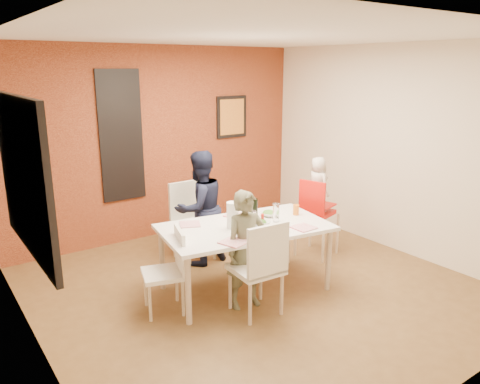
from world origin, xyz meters
TOP-DOWN VIEW (x-y plane):
  - ground at (0.00, 0.00)m, footprint 4.50×4.50m
  - ceiling at (0.00, 0.00)m, footprint 4.50×4.50m
  - wall_back at (0.00, 2.25)m, footprint 4.50×0.02m
  - wall_front at (0.00, -2.25)m, footprint 4.50×0.02m
  - wall_left at (-2.25, 0.00)m, footprint 0.02×4.50m
  - wall_right at (2.25, 0.00)m, footprint 0.02×4.50m
  - brick_accent_wall at (0.00, 2.23)m, footprint 4.50×0.02m
  - picture_window_frame at (-2.22, 0.20)m, footprint 0.05×1.70m
  - picture_window_pane at (-2.21, 0.20)m, footprint 0.02×1.55m
  - glassblock_strip at (-0.60, 2.21)m, footprint 0.55×0.03m
  - glassblock_surround at (-0.60, 2.21)m, footprint 0.60×0.03m
  - art_print_frame at (1.20, 2.21)m, footprint 0.54×0.03m
  - art_print_canvas at (1.20, 2.19)m, footprint 0.44×0.01m
  - dining_table at (-0.11, 0.05)m, footprint 1.93×1.27m
  - chair_near at (-0.32, -0.50)m, footprint 0.49×0.49m
  - chair_far at (-0.13, 1.22)m, footprint 0.46×0.46m
  - chair_left at (-0.99, 0.11)m, footprint 0.50×0.50m
  - high_chair at (1.19, 0.29)m, footprint 0.54×0.54m
  - child_near at (-0.32, -0.26)m, footprint 0.49×0.36m
  - child_far at (-0.13, 0.97)m, footprint 0.75×0.61m
  - toddler at (1.22, 0.31)m, footprint 0.25×0.36m
  - plate_near_left at (-0.49, -0.30)m, footprint 0.30×0.30m
  - plate_far_mid at (0.01, 0.38)m, footprint 0.28×0.28m
  - plate_near_right at (0.35, -0.37)m, footprint 0.23×0.23m
  - plate_far_left at (-0.58, 0.42)m, footprint 0.29×0.29m
  - salad_bowl_a at (0.02, -0.04)m, footprint 0.24×0.24m
  - salad_bowl_b at (0.31, 0.17)m, footprint 0.24×0.24m
  - wine_bottle at (0.04, 0.08)m, footprint 0.07×0.07m
  - wine_glass_a at (-0.16, -0.14)m, footprint 0.08×0.08m
  - wine_glass_b at (0.25, -0.04)m, footprint 0.07×0.07m
  - paper_towel_roll at (-0.26, 0.06)m, footprint 0.13×0.13m
  - condiment_red at (0.05, -0.04)m, footprint 0.03×0.03m
  - condiment_green at (0.04, 0.07)m, footprint 0.04×0.04m
  - condiment_brown at (0.04, 0.06)m, footprint 0.04×0.04m
  - sippy_cup at (0.59, 0.02)m, footprint 0.07×0.07m

SIDE VIEW (x-z plane):
  - ground at x=0.00m, z-range 0.00..0.00m
  - chair_left at x=-0.99m, z-range 0.05..0.91m
  - chair_far at x=-0.13m, z-range 0.06..1.04m
  - chair_near at x=-0.32m, z-range 0.06..1.04m
  - child_near at x=-0.32m, z-range 0.00..1.23m
  - high_chair at x=1.19m, z-range 0.10..1.13m
  - dining_table at x=-0.11m, z-range 0.31..1.05m
  - child_far at x=-0.13m, z-range 0.00..1.43m
  - plate_far_left at x=-0.58m, z-range 0.75..0.76m
  - plate_near_right at x=0.35m, z-range 0.75..0.76m
  - plate_far_mid at x=0.01m, z-range 0.75..0.76m
  - plate_near_left at x=-0.49m, z-range 0.75..0.76m
  - salad_bowl_b at x=0.31m, z-range 0.75..0.80m
  - salad_bowl_a at x=0.02m, z-range 0.75..0.80m
  - sippy_cup at x=0.59m, z-range 0.75..0.87m
  - condiment_red at x=0.05m, z-range 0.75..0.87m
  - condiment_green at x=0.04m, z-range 0.75..0.89m
  - condiment_brown at x=0.04m, z-range 0.75..0.90m
  - wine_glass_b at x=0.25m, z-range 0.75..0.95m
  - wine_glass_a at x=-0.16m, z-range 0.75..0.97m
  - wine_bottle at x=0.04m, z-range 0.75..1.02m
  - paper_towel_roll at x=-0.26m, z-range 0.75..1.03m
  - toddler at x=1.22m, z-range 0.61..1.31m
  - wall_back at x=0.00m, z-range 0.00..2.70m
  - wall_front at x=0.00m, z-range 0.00..2.70m
  - wall_left at x=-2.25m, z-range 0.00..2.70m
  - wall_right at x=2.25m, z-range 0.00..2.70m
  - brick_accent_wall at x=0.00m, z-range 0.00..2.70m
  - glassblock_strip at x=-0.60m, z-range 0.65..2.35m
  - glassblock_surround at x=-0.60m, z-range 0.62..2.38m
  - picture_window_frame at x=-2.22m, z-range 0.90..2.20m
  - picture_window_pane at x=-2.21m, z-range 0.98..2.12m
  - art_print_frame at x=1.20m, z-range 1.33..1.97m
  - art_print_canvas at x=1.20m, z-range 1.38..1.92m
  - ceiling at x=0.00m, z-range 2.69..2.71m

